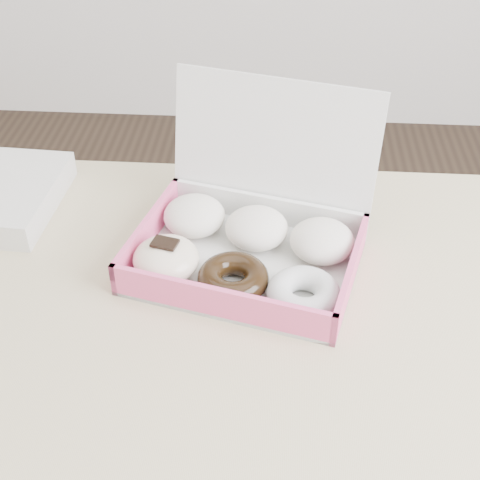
{
  "coord_description": "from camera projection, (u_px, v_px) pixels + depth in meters",
  "views": [
    {
      "loc": [
        0.15,
        -0.57,
        1.35
      ],
      "look_at": [
        0.1,
        0.12,
        0.81
      ],
      "focal_mm": 50.0,
      "sensor_mm": 36.0,
      "label": 1
    }
  ],
  "objects": [
    {
      "name": "donut_box",
      "position": [
        247.0,
        239.0,
        0.92
      ],
      "size": [
        0.35,
        0.33,
        0.22
      ],
      "rotation": [
        0.0,
        0.0,
        -0.25
      ],
      "color": "silver",
      "rests_on": "table"
    },
    {
      "name": "table",
      "position": [
        154.0,
        377.0,
        0.87
      ],
      "size": [
        1.2,
        0.8,
        0.75
      ],
      "color": "tan",
      "rests_on": "ground"
    }
  ]
}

